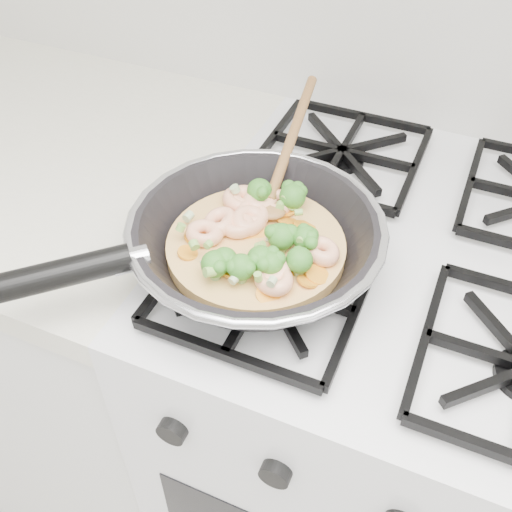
% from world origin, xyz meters
% --- Properties ---
extents(stove, '(0.60, 0.60, 0.92)m').
position_xyz_m(stove, '(0.00, 1.70, 0.46)').
color(stove, white).
rests_on(stove, ground).
extents(counter_left, '(1.00, 0.60, 0.90)m').
position_xyz_m(counter_left, '(-0.80, 1.70, 0.45)').
color(counter_left, white).
rests_on(counter_left, ground).
extents(skillet, '(0.39, 0.53, 0.09)m').
position_xyz_m(skillet, '(-0.18, 1.58, 0.96)').
color(skillet, black).
rests_on(skillet, stove).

